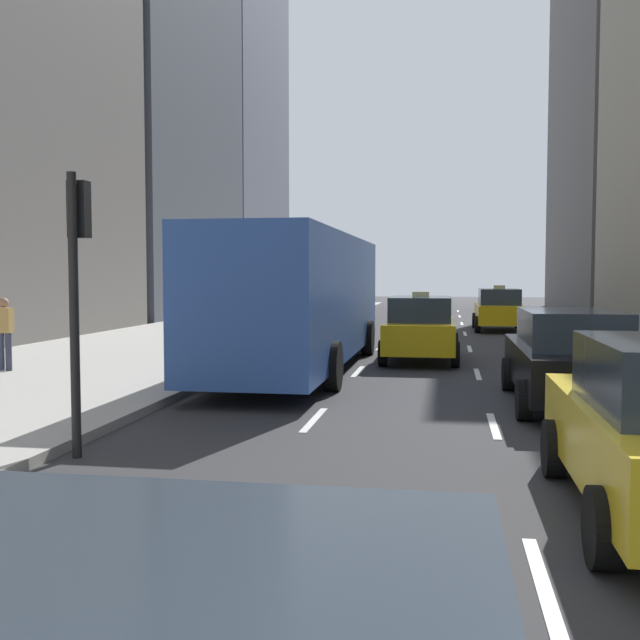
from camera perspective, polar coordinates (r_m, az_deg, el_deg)
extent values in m
cube|color=#ADAAA3|center=(26.29, -10.15, -1.45)|extent=(8.00, 66.00, 0.15)
cube|color=white|center=(6.45, -10.25, -17.69)|extent=(0.12, 2.00, 0.01)
cube|color=white|center=(12.05, -0.45, -7.60)|extent=(0.12, 2.00, 0.01)
cube|color=white|center=(17.92, 2.91, -3.94)|extent=(0.12, 2.00, 0.01)
cube|color=white|center=(23.85, 4.59, -2.08)|extent=(0.12, 2.00, 0.01)
cube|color=white|center=(29.81, 5.59, -0.97)|extent=(0.12, 2.00, 0.01)
cube|color=white|center=(35.78, 6.27, -0.22)|extent=(0.12, 2.00, 0.01)
cube|color=white|center=(41.76, 6.74, 0.31)|extent=(0.12, 2.00, 0.01)
cube|color=white|center=(47.75, 7.10, 0.71)|extent=(0.12, 2.00, 0.01)
cube|color=white|center=(6.15, 16.65, -18.85)|extent=(0.12, 2.00, 0.01)
cube|color=white|center=(11.90, 13.08, -7.84)|extent=(0.12, 2.00, 0.01)
cube|color=white|center=(17.81, 11.91, -4.05)|extent=(0.12, 2.00, 0.01)
cube|color=white|center=(23.77, 11.33, -2.16)|extent=(0.12, 2.00, 0.01)
cube|color=white|center=(29.75, 10.98, -1.02)|extent=(0.12, 2.00, 0.01)
cube|color=white|center=(35.73, 10.75, -0.27)|extent=(0.12, 2.00, 0.01)
cube|color=white|center=(41.72, 10.59, 0.27)|extent=(0.12, 2.00, 0.01)
cube|color=white|center=(47.71, 10.47, 0.67)|extent=(0.12, 2.00, 0.01)
cube|color=white|center=(18.15, 20.80, -4.07)|extent=(0.12, 2.00, 0.01)
cube|color=white|center=(24.02, 18.02, -2.20)|extent=(0.12, 2.00, 0.01)
cube|color=white|center=(29.95, 16.35, -1.07)|extent=(0.12, 2.00, 0.01)
cube|color=white|center=(35.90, 15.23, -0.31)|extent=(0.12, 2.00, 0.01)
cube|color=white|center=(41.86, 14.42, 0.23)|extent=(0.12, 2.00, 0.01)
cube|color=white|center=(47.83, 13.82, 0.64)|extent=(0.12, 2.00, 0.01)
cube|color=#4C515B|center=(43.60, -12.73, 18.11)|extent=(6.00, 14.87, 26.75)
cube|color=slate|center=(57.75, -6.95, 17.21)|extent=(6.00, 14.03, 32.03)
cube|color=slate|center=(50.09, 21.81, 14.75)|extent=(6.00, 17.65, 24.58)
cube|color=yellow|center=(31.69, 13.45, 0.50)|extent=(1.80, 4.40, 0.76)
cube|color=#28333D|center=(31.40, 13.50, 1.75)|extent=(1.58, 2.29, 0.64)
cube|color=#F2E599|center=(31.39, 13.51, 2.46)|extent=(0.44, 0.20, 0.14)
cylinder|color=black|center=(33.03, 11.72, -0.02)|extent=(0.22, 0.66, 0.66)
cylinder|color=black|center=(33.14, 14.83, -0.05)|extent=(0.22, 0.66, 0.66)
cylinder|color=black|center=(30.31, 11.91, -0.34)|extent=(0.22, 0.66, 0.66)
cylinder|color=black|center=(30.43, 15.30, -0.37)|extent=(0.22, 0.66, 0.66)
cube|color=yellow|center=(20.27, 7.69, -1.10)|extent=(1.80, 4.40, 0.76)
cube|color=#28333D|center=(19.96, 7.68, 0.85)|extent=(1.58, 2.29, 0.64)
cube|color=#F2E599|center=(19.95, 7.69, 1.97)|extent=(0.44, 0.20, 0.14)
cylinder|color=black|center=(21.71, 5.42, -1.78)|extent=(0.22, 0.66, 0.66)
cylinder|color=black|center=(21.65, 10.18, -1.83)|extent=(0.22, 0.66, 0.66)
cylinder|color=black|center=(19.00, 4.82, -2.53)|extent=(0.22, 0.66, 0.66)
cylinder|color=black|center=(18.94, 10.27, -2.60)|extent=(0.22, 0.66, 0.66)
cylinder|color=black|center=(9.12, 17.38, -9.32)|extent=(0.22, 0.66, 0.66)
cylinder|color=black|center=(6.52, 20.73, -14.59)|extent=(0.22, 0.66, 0.66)
cube|color=black|center=(13.98, 18.35, -3.36)|extent=(1.80, 5.00, 0.74)
cube|color=#28333D|center=(13.62, 18.59, -0.63)|extent=(1.58, 2.60, 0.64)
cylinder|color=black|center=(15.45, 14.14, -4.02)|extent=(0.22, 0.66, 0.66)
cylinder|color=black|center=(15.70, 20.71, -4.03)|extent=(0.22, 0.66, 0.66)
cylinder|color=black|center=(12.40, 15.27, -5.89)|extent=(0.22, 0.66, 0.66)
cube|color=#2D519E|center=(18.13, -1.43, 1.84)|extent=(2.50, 11.60, 2.90)
cube|color=#28333D|center=(23.79, 1.22, 3.09)|extent=(2.30, 0.12, 1.40)
cube|color=#28333D|center=(18.39, -5.13, 2.95)|extent=(0.08, 9.86, 1.10)
cube|color=yellow|center=(23.80, 1.23, 5.25)|extent=(1.50, 0.10, 0.36)
cylinder|color=black|center=(21.97, -2.83, -1.26)|extent=(0.30, 1.00, 1.00)
cylinder|color=black|center=(21.58, 3.67, -1.35)|extent=(0.30, 1.00, 1.00)
cylinder|color=black|center=(15.45, -8.26, -3.32)|extent=(0.30, 1.00, 1.00)
cylinder|color=black|center=(14.88, 0.97, -3.55)|extent=(0.30, 1.00, 1.00)
cylinder|color=#383D51|center=(18.37, -23.12, -2.23)|extent=(0.14, 0.14, 0.86)
cylinder|color=#383D51|center=(18.27, -22.64, -2.25)|extent=(0.14, 0.14, 0.86)
cube|color=#B78C47|center=(18.27, -22.93, -0.02)|extent=(0.36, 0.22, 0.56)
sphere|color=#9E7051|center=(18.25, -22.96, 1.23)|extent=(0.22, 0.22, 0.22)
cylinder|color=black|center=(9.89, -18.22, 0.27)|extent=(0.12, 0.12, 3.60)
cube|color=black|center=(10.07, -17.89, 8.02)|extent=(0.24, 0.20, 0.72)
sphere|color=red|center=(10.19, -17.62, 9.27)|extent=(0.14, 0.14, 0.14)
sphere|color=#4C3F14|center=(10.17, -17.60, 7.98)|extent=(0.14, 0.14, 0.14)
sphere|color=#198C2D|center=(10.15, -17.57, 6.68)|extent=(0.14, 0.14, 0.14)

